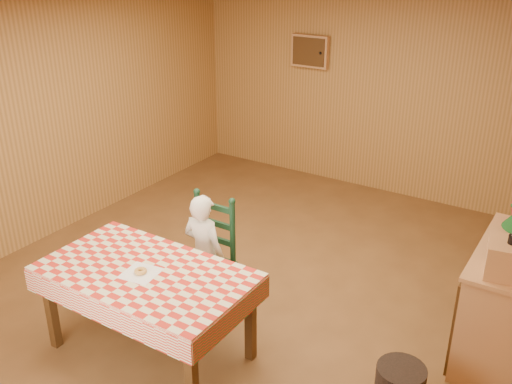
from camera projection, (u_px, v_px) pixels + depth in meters
ground at (245, 289)px, 5.51m from camera, size 6.00×6.00×0.00m
cabin_walls at (275, 92)px, 5.18m from camera, size 5.10×6.05×2.65m
dining_table at (146, 280)px, 4.39m from camera, size 1.66×0.96×0.77m
ladder_chair at (208, 257)px, 5.08m from camera, size 0.44×0.40×1.08m
seated_child at (204, 254)px, 5.01m from camera, size 0.41×0.27×1.12m
napkin at (141, 273)px, 4.32m from camera, size 0.29×0.29×0.00m
donut at (141, 271)px, 4.31m from camera, size 0.11×0.11×0.03m
shelf_unit at (505, 302)px, 4.51m from camera, size 0.54×1.24×0.93m
crate at (509, 259)px, 3.96m from camera, size 0.35×0.35×0.25m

